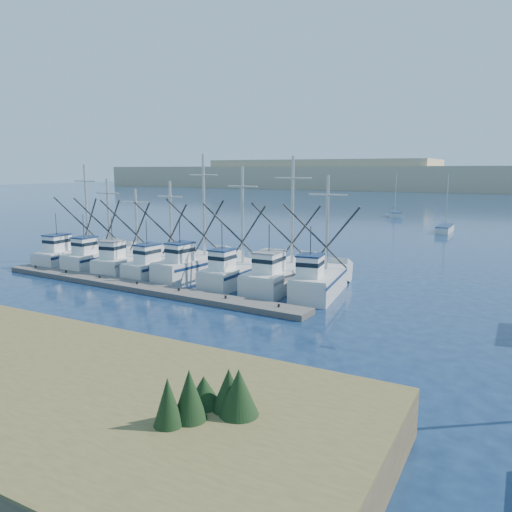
# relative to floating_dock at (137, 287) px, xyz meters

# --- Properties ---
(ground) EXTENTS (500.00, 500.00, 0.00)m
(ground) POSITION_rel_floating_dock_xyz_m (10.35, -6.50, -0.19)
(ground) COLOR #0D1E3C
(ground) RESTS_ON ground
(floating_dock) EXTENTS (28.16, 3.33, 0.37)m
(floating_dock) POSITION_rel_floating_dock_xyz_m (0.00, 0.00, 0.00)
(floating_dock) COLOR #5E5854
(floating_dock) RESTS_ON ground
(dune_ridge) EXTENTS (360.00, 60.00, 10.00)m
(dune_ridge) POSITION_rel_floating_dock_xyz_m (10.35, 203.50, 4.81)
(dune_ridge) COLOR tan
(dune_ridge) RESTS_ON ground
(trawler_fleet) EXTENTS (28.07, 9.45, 10.00)m
(trawler_fleet) POSITION_rel_floating_dock_xyz_m (0.74, 4.91, 0.77)
(trawler_fleet) COLOR silver
(trawler_fleet) RESTS_ON ground
(sailboat_near) EXTENTS (1.71, 6.29, 8.10)m
(sailboat_near) POSITION_rel_floating_dock_xyz_m (15.22, 46.65, 0.31)
(sailboat_near) COLOR silver
(sailboat_near) RESTS_ON ground
(sailboat_far) EXTENTS (3.67, 5.17, 8.10)m
(sailboat_far) POSITION_rel_floating_dock_xyz_m (3.57, 66.46, 0.31)
(sailboat_far) COLOR silver
(sailboat_far) RESTS_ON ground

